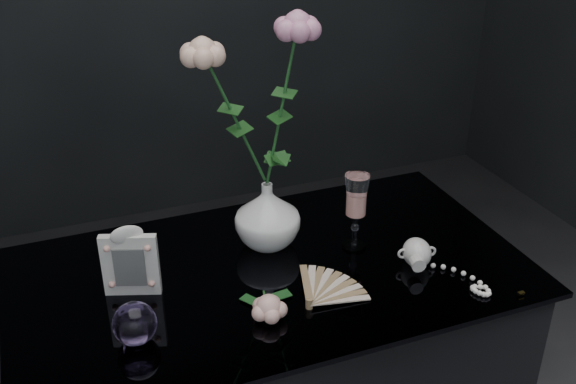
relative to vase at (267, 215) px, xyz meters
name	(u,v)px	position (x,y,z in m)	size (l,w,h in m)	color
vase	(267,215)	(0.00, 0.00, 0.00)	(0.14, 0.14, 0.15)	white
wine_glass	(356,212)	(0.17, -0.08, 0.01)	(0.05, 0.05, 0.17)	white
picture_frame	(130,260)	(-0.30, -0.07, 0.00)	(0.11, 0.09, 0.15)	silver
paperweight	(135,324)	(-0.33, -0.22, -0.03)	(0.08, 0.08, 0.08)	#9676C0
paper_fan	(309,302)	(0.00, -0.24, -0.06)	(0.24, 0.19, 0.03)	#FCF3CA
loose_rose	(269,308)	(-0.09, -0.24, -0.05)	(0.11, 0.15, 0.05)	#FFB4A4
pearl_jar	(417,251)	(0.26, -0.18, -0.04)	(0.20, 0.21, 0.06)	silver
roses	(257,99)	(-0.02, 0.00, 0.27)	(0.26, 0.10, 0.40)	#F4B79C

